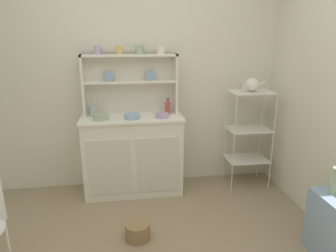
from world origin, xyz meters
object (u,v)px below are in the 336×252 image
Objects in this scene: bowl_mixing_large at (101,117)px; jam_bottle at (168,107)px; cup_lilac_0 at (98,50)px; hutch_shelf_unit at (130,79)px; utensil_jar at (94,111)px; bakers_rack at (249,127)px; floor_basket at (138,231)px; porcelain_teapot at (252,85)px; hutch_cabinet at (133,154)px.

jam_bottle reaches higher than bowl_mixing_large.
bowl_mixing_large is (0.01, -0.20, -0.65)m from cup_lilac_0.
bowl_mixing_large is 0.92× the size of jam_bottle.
jam_bottle is (0.40, -0.08, -0.31)m from hutch_shelf_unit.
jam_bottle is 0.79m from utensil_jar.
bakers_rack reaches higher than jam_bottle.
floor_basket is 1.18m from bowl_mixing_large.
porcelain_teapot is at bearing 1.59° from bowl_mixing_large.
hutch_shelf_unit is 4.67× the size of floor_basket.
bowl_mixing_large is at bearing 111.56° from floor_basket.
bowl_mixing_large is at bearing -178.41° from porcelain_teapot.
hutch_cabinet is 0.93m from floor_basket.
utensil_jar reaches higher than jam_bottle.
bakers_rack is at bearing 0.00° from porcelain_teapot.
hutch_shelf_unit reaches higher than porcelain_teapot.
hutch_cabinet is at bearing 178.75° from bakers_rack.
hutch_cabinet is 1.16m from cup_lilac_0.
hutch_shelf_unit is 0.45m from cup_lilac_0.
hutch_shelf_unit reaches higher than bakers_rack.
jam_bottle is (0.40, 0.09, 0.49)m from hutch_cabinet.
cup_lilac_0 is (-0.32, -0.04, 0.31)m from hutch_shelf_unit.
floor_basket is 1.32m from utensil_jar.
utensil_jar is 1.72m from porcelain_teapot.
porcelain_teapot reaches higher than bowl_mixing_large.
floor_basket is 1.25× the size of jam_bottle.
porcelain_teapot is at bearing 180.00° from bakers_rack.
porcelain_teapot is (0.90, -0.11, 0.25)m from jam_bottle.
hutch_cabinet is 12.72× the size of cup_lilac_0.
jam_bottle is (0.72, -0.04, -0.61)m from cup_lilac_0.
bowl_mixing_large is (-1.61, -0.04, 0.19)m from bakers_rack.
bowl_mixing_large is (-0.31, -0.07, 0.45)m from hutch_cabinet.
bowl_mixing_large is at bearing -87.93° from cup_lilac_0.
bowl_mixing_large is 0.17m from utensil_jar.
cup_lilac_0 is at bearing 174.69° from bakers_rack.
bowl_mixing_large is 0.73m from jam_bottle.
bowl_mixing_large is 0.66× the size of porcelain_teapot.
bakers_rack is 1.67m from floor_basket.
porcelain_teapot is (1.62, -0.15, -0.37)m from cup_lilac_0.
hutch_shelf_unit is at bearing 37.04° from bowl_mixing_large.
floor_basket is (-0.00, -0.86, -0.37)m from hutch_cabinet.
utensil_jar is at bearing 176.41° from bakers_rack.
jam_bottle is at bearing -10.95° from hutch_shelf_unit.
floor_basket is 2.54× the size of cup_lilac_0.
hutch_cabinet is 5.01× the size of floor_basket.
hutch_shelf_unit reaches higher than hutch_cabinet.
bakers_rack is at bearing -3.59° from utensil_jar.
bakers_rack is 4.44× the size of utensil_jar.
floor_basket is at bearing -147.58° from bakers_rack.
bakers_rack is at bearing -7.23° from jam_bottle.
floor_basket is at bearing -90.23° from hutch_cabinet.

